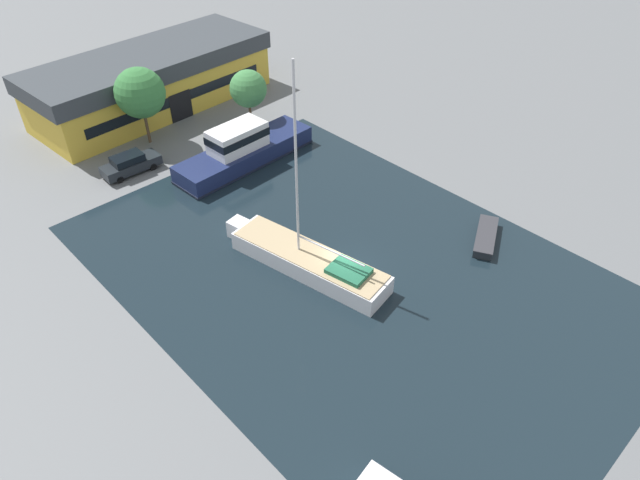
# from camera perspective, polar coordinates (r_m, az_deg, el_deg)

# --- Properties ---
(ground_plane) EXTENTS (440.00, 440.00, 0.00)m
(ground_plane) POSITION_cam_1_polar(r_m,az_deg,el_deg) (37.88, 2.87, -3.07)
(ground_plane) COLOR slate
(water_canal) EXTENTS (25.04, 36.61, 0.01)m
(water_canal) POSITION_cam_1_polar(r_m,az_deg,el_deg) (37.88, 2.87, -3.06)
(water_canal) COLOR black
(water_canal) RESTS_ON ground
(warehouse_building) EXTENTS (24.07, 10.29, 5.47)m
(warehouse_building) POSITION_cam_1_polar(r_m,az_deg,el_deg) (59.71, -16.43, 15.13)
(warehouse_building) COLOR gold
(warehouse_building) RESTS_ON ground
(quay_tree_near_building) EXTENTS (4.30, 4.30, 6.87)m
(quay_tree_near_building) POSITION_cam_1_polar(r_m,az_deg,el_deg) (52.23, -17.56, 13.85)
(quay_tree_near_building) COLOR brown
(quay_tree_near_building) RESTS_ON ground
(quay_tree_by_water) EXTENTS (3.30, 3.30, 5.83)m
(quay_tree_by_water) POSITION_cam_1_polar(r_m,az_deg,el_deg) (52.42, -7.19, 14.77)
(quay_tree_by_water) COLOR brown
(quay_tree_by_water) RESTS_ON ground
(parked_car) EXTENTS (4.85, 1.91, 1.67)m
(parked_car) POSITION_cam_1_polar(r_m,az_deg,el_deg) (49.69, -18.44, 7.25)
(parked_car) COLOR #1E2328
(parked_car) RESTS_ON ground
(sailboat_moored) EXTENTS (4.73, 12.62, 14.13)m
(sailboat_moored) POSITION_cam_1_polar(r_m,az_deg,el_deg) (37.50, -1.30, -1.99)
(sailboat_moored) COLOR white
(sailboat_moored) RESTS_ON water_canal
(motor_cruiser) EXTENTS (12.88, 4.13, 3.56)m
(motor_cruiser) POSITION_cam_1_polar(r_m,az_deg,el_deg) (48.71, -7.72, 8.94)
(motor_cruiser) COLOR #19234C
(motor_cruiser) RESTS_ON water_canal
(small_dinghy) EXTENTS (4.54, 3.21, 0.66)m
(small_dinghy) POSITION_cam_1_polar(r_m,az_deg,el_deg) (41.67, 16.23, 0.28)
(small_dinghy) COLOR #23282D
(small_dinghy) RESTS_ON water_canal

